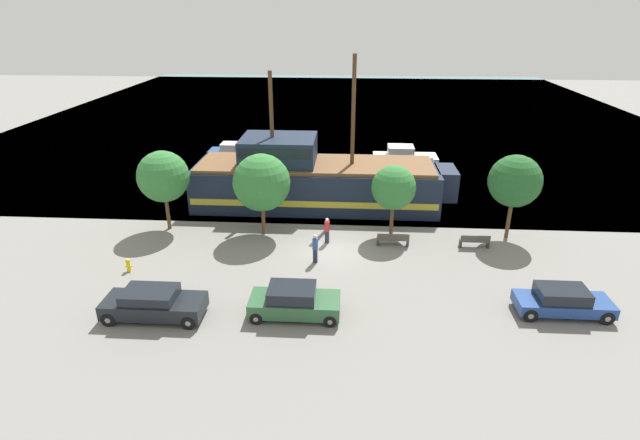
% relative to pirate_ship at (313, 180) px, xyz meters
% --- Properties ---
extents(ground_plane, '(160.00, 160.00, 0.00)m').
position_rel_pirate_ship_xyz_m(ground_plane, '(1.56, -7.72, -1.93)').
color(ground_plane, gray).
extents(water_surface, '(80.00, 80.00, 0.00)m').
position_rel_pirate_ship_xyz_m(water_surface, '(1.56, 36.28, -1.93)').
color(water_surface, slate).
rests_on(water_surface, ground).
extents(pirate_ship, '(18.93, 5.41, 10.81)m').
position_rel_pirate_ship_xyz_m(pirate_ship, '(0.00, 0.00, 0.00)').
color(pirate_ship, '#192338').
rests_on(pirate_ship, water_surface).
extents(moored_boat_dockside, '(5.39, 2.11, 1.58)m').
position_rel_pirate_ship_xyz_m(moored_boat_dockside, '(-8.35, 11.60, -1.32)').
color(moored_boat_dockside, navy).
rests_on(moored_boat_dockside, water_surface).
extents(moored_boat_outer, '(5.90, 2.54, 1.78)m').
position_rel_pirate_ship_xyz_m(moored_boat_outer, '(7.66, 10.77, -1.27)').
color(moored_boat_outer, silver).
rests_on(moored_boat_outer, water_surface).
extents(parked_car_curb_front, '(4.43, 1.78, 1.39)m').
position_rel_pirate_ship_xyz_m(parked_car_curb_front, '(13.00, -13.63, -1.24)').
color(parked_car_curb_front, navy).
rests_on(parked_car_curb_front, ground_plane).
extents(parked_car_curb_mid, '(4.29, 1.94, 1.53)m').
position_rel_pirate_ship_xyz_m(parked_car_curb_mid, '(0.19, -14.57, -1.19)').
color(parked_car_curb_mid, '#2D5B38').
rests_on(parked_car_curb_mid, ground_plane).
extents(parked_car_curb_rear, '(4.73, 1.94, 1.46)m').
position_rel_pirate_ship_xyz_m(parked_car_curb_rear, '(-6.43, -15.15, -1.19)').
color(parked_car_curb_rear, black).
rests_on(parked_car_curb_rear, ground_plane).
extents(fire_hydrant, '(0.42, 0.25, 0.76)m').
position_rel_pirate_ship_xyz_m(fire_hydrant, '(-9.53, -10.87, -1.52)').
color(fire_hydrant, yellow).
rests_on(fire_hydrant, ground_plane).
extents(bench_promenade_east, '(1.97, 0.45, 0.85)m').
position_rel_pirate_ship_xyz_m(bench_promenade_east, '(5.43, -6.69, -1.48)').
color(bench_promenade_east, '#4C4742').
rests_on(bench_promenade_east, ground_plane).
extents(bench_promenade_west, '(1.78, 0.45, 0.85)m').
position_rel_pirate_ship_xyz_m(bench_promenade_west, '(10.42, -6.60, -1.49)').
color(bench_promenade_west, '#4C4742').
rests_on(bench_promenade_west, ground_plane).
extents(pedestrian_walking_near, '(0.32, 0.32, 1.67)m').
position_rel_pirate_ship_xyz_m(pedestrian_walking_near, '(1.35, -6.51, -1.09)').
color(pedestrian_walking_near, '#232838').
rests_on(pedestrian_walking_near, ground_plane).
extents(pedestrian_walking_far, '(0.32, 0.32, 1.76)m').
position_rel_pirate_ship_xyz_m(pedestrian_walking_far, '(0.80, -9.16, -1.04)').
color(pedestrian_walking_far, '#232838').
rests_on(pedestrian_walking_far, ground_plane).
extents(tree_row_east, '(3.31, 3.31, 5.29)m').
position_rel_pirate_ship_xyz_m(tree_row_east, '(-9.26, -4.98, 1.70)').
color(tree_row_east, brown).
rests_on(tree_row_east, ground_plane).
extents(tree_row_mideast, '(3.62, 3.62, 5.32)m').
position_rel_pirate_ship_xyz_m(tree_row_mideast, '(-2.82, -5.39, 1.57)').
color(tree_row_mideast, brown).
rests_on(tree_row_mideast, ground_plane).
extents(tree_row_midwest, '(2.78, 2.78, 4.65)m').
position_rel_pirate_ship_xyz_m(tree_row_midwest, '(5.43, -5.09, 1.32)').
color(tree_row_midwest, brown).
rests_on(tree_row_midwest, ground_plane).
extents(tree_row_west, '(3.22, 3.22, 5.43)m').
position_rel_pirate_ship_xyz_m(tree_row_west, '(12.79, -5.00, 1.87)').
color(tree_row_west, brown).
rests_on(tree_row_west, ground_plane).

